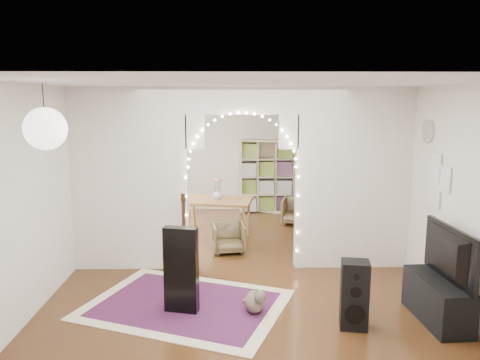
{
  "coord_description": "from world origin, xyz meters",
  "views": [
    {
      "loc": [
        -0.17,
        -6.82,
        2.53
      ],
      "look_at": [
        -0.02,
        0.3,
        1.28
      ],
      "focal_mm": 35.0,
      "sensor_mm": 36.0,
      "label": 1
    }
  ],
  "objects_px": {
    "media_console": "(437,300)",
    "acoustic_guitar": "(184,244)",
    "floor_speaker": "(354,295)",
    "bookcase": "(275,176)",
    "dining_table": "(217,203)",
    "dining_chair_right": "(296,211)",
    "dining_chair_left": "(229,238)"
  },
  "relations": [
    {
      "from": "media_console",
      "to": "acoustic_guitar",
      "type": "bearing_deg",
      "value": 149.07
    },
    {
      "from": "floor_speaker",
      "to": "bookcase",
      "type": "xyz_separation_m",
      "value": [
        -0.37,
        5.47,
        0.42
      ]
    },
    {
      "from": "dining_table",
      "to": "dining_chair_right",
      "type": "xyz_separation_m",
      "value": [
        1.58,
        1.1,
        -0.42
      ]
    },
    {
      "from": "dining_chair_left",
      "to": "floor_speaker",
      "type": "bearing_deg",
      "value": -68.76
    },
    {
      "from": "floor_speaker",
      "to": "media_console",
      "type": "xyz_separation_m",
      "value": [
        1.0,
        0.14,
        -0.13
      ]
    },
    {
      "from": "acoustic_guitar",
      "to": "dining_chair_left",
      "type": "xyz_separation_m",
      "value": [
        0.65,
        0.92,
        -0.2
      ]
    },
    {
      "from": "acoustic_guitar",
      "to": "dining_chair_left",
      "type": "height_order",
      "value": "acoustic_guitar"
    },
    {
      "from": "floor_speaker",
      "to": "media_console",
      "type": "relative_size",
      "value": 0.77
    },
    {
      "from": "media_console",
      "to": "bookcase",
      "type": "relative_size",
      "value": 0.62
    },
    {
      "from": "bookcase",
      "to": "dining_table",
      "type": "distance_m",
      "value": 2.5
    },
    {
      "from": "acoustic_guitar",
      "to": "dining_table",
      "type": "bearing_deg",
      "value": 87.15
    },
    {
      "from": "floor_speaker",
      "to": "dining_chair_right",
      "type": "xyz_separation_m",
      "value": [
        -0.03,
        4.4,
        -0.12
      ]
    },
    {
      "from": "floor_speaker",
      "to": "dining_chair_right",
      "type": "height_order",
      "value": "floor_speaker"
    },
    {
      "from": "dining_table",
      "to": "dining_chair_left",
      "type": "bearing_deg",
      "value": -62.63
    },
    {
      "from": "acoustic_guitar",
      "to": "floor_speaker",
      "type": "xyz_separation_m",
      "value": [
        2.05,
        -1.72,
        -0.05
      ]
    },
    {
      "from": "bookcase",
      "to": "dining_chair_left",
      "type": "relative_size",
      "value": 3.06
    },
    {
      "from": "dining_table",
      "to": "dining_chair_right",
      "type": "height_order",
      "value": "dining_table"
    },
    {
      "from": "floor_speaker",
      "to": "acoustic_guitar",
      "type": "bearing_deg",
      "value": 149.38
    },
    {
      "from": "floor_speaker",
      "to": "media_console",
      "type": "bearing_deg",
      "value": 17.5
    },
    {
      "from": "floor_speaker",
      "to": "dining_table",
      "type": "relative_size",
      "value": 0.58
    },
    {
      "from": "media_console",
      "to": "dining_table",
      "type": "distance_m",
      "value": 4.12
    },
    {
      "from": "bookcase",
      "to": "dining_chair_right",
      "type": "xyz_separation_m",
      "value": [
        0.34,
        -1.08,
        -0.55
      ]
    },
    {
      "from": "acoustic_guitar",
      "to": "dining_chair_right",
      "type": "distance_m",
      "value": 3.36
    },
    {
      "from": "acoustic_guitar",
      "to": "dining_table",
      "type": "distance_m",
      "value": 1.66
    },
    {
      "from": "dining_table",
      "to": "bookcase",
      "type": "bearing_deg",
      "value": 70.72
    },
    {
      "from": "media_console",
      "to": "bookcase",
      "type": "bearing_deg",
      "value": 100.88
    },
    {
      "from": "acoustic_guitar",
      "to": "dining_chair_right",
      "type": "relative_size",
      "value": 1.75
    },
    {
      "from": "dining_table",
      "to": "dining_chair_left",
      "type": "xyz_separation_m",
      "value": [
        0.2,
        -0.66,
        -0.44
      ]
    },
    {
      "from": "acoustic_guitar",
      "to": "dining_chair_right",
      "type": "xyz_separation_m",
      "value": [
        2.02,
        2.67,
        -0.18
      ]
    },
    {
      "from": "media_console",
      "to": "dining_chair_right",
      "type": "xyz_separation_m",
      "value": [
        -1.03,
        4.26,
        0.01
      ]
    },
    {
      "from": "bookcase",
      "to": "dining_chair_left",
      "type": "xyz_separation_m",
      "value": [
        -1.03,
        -2.83,
        -0.57
      ]
    },
    {
      "from": "bookcase",
      "to": "dining_chair_right",
      "type": "relative_size",
      "value": 2.82
    }
  ]
}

